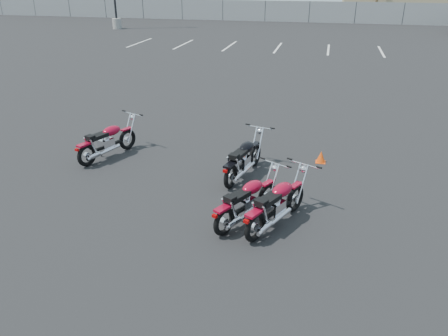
% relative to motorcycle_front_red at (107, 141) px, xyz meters
% --- Properties ---
extents(ground, '(120.00, 120.00, 0.00)m').
position_rel_motorcycle_front_red_xyz_m(ground, '(3.08, -1.98, -0.43)').
color(ground, black).
rests_on(ground, ground).
extents(motorcycle_front_red, '(1.07, 1.88, 0.94)m').
position_rel_motorcycle_front_red_xyz_m(motorcycle_front_red, '(0.00, 0.00, 0.00)').
color(motorcycle_front_red, black).
rests_on(motorcycle_front_red, ground).
extents(motorcycle_second_black, '(0.86, 1.90, 0.93)m').
position_rel_motorcycle_front_red_xyz_m(motorcycle_second_black, '(3.48, -0.33, -0.00)').
color(motorcycle_second_black, black).
rests_on(motorcycle_second_black, ground).
extents(motorcycle_third_red, '(1.20, 1.87, 0.94)m').
position_rel_motorcycle_front_red_xyz_m(motorcycle_third_red, '(4.45, -2.24, 0.00)').
color(motorcycle_third_red, black).
rests_on(motorcycle_third_red, ground).
extents(motorcycle_rear_red, '(1.19, 1.78, 0.91)m').
position_rel_motorcycle_front_red_xyz_m(motorcycle_rear_red, '(3.90, -2.20, -0.01)').
color(motorcycle_rear_red, black).
rests_on(motorcycle_rear_red, ground).
extents(training_cone_near, '(0.24, 0.24, 0.28)m').
position_rel_motorcycle_front_red_xyz_m(training_cone_near, '(5.16, 0.90, -0.29)').
color(training_cone_near, '#F74C0D').
rests_on(training_cone_near, ground).
extents(chainlink_fence, '(80.06, 0.06, 1.80)m').
position_rel_motorcycle_front_red_xyz_m(chainlink_fence, '(3.08, 33.02, 0.47)').
color(chainlink_fence, gray).
rests_on(chainlink_fence, ground).
extents(parking_line_stripes, '(15.12, 4.00, 0.01)m').
position_rel_motorcycle_front_red_xyz_m(parking_line_stripes, '(0.58, 18.02, -0.42)').
color(parking_line_stripes, silver).
rests_on(parking_line_stripes, ground).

